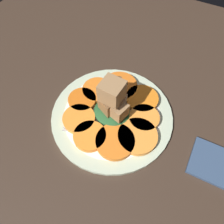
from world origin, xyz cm
name	(u,v)px	position (x,y,z in cm)	size (l,w,h in cm)	color
table_slab	(112,118)	(0.00, 0.00, 1.00)	(120.00, 120.00, 2.00)	#38281E
plate	(112,115)	(0.00, 0.00, 2.52)	(30.24, 30.24, 1.05)	beige
carrot_slice_0	(144,118)	(7.68, 2.07, 3.78)	(7.45, 7.45, 1.37)	orange
carrot_slice_1	(142,99)	(5.02, 7.11, 3.78)	(8.41, 8.41, 1.37)	orange
carrot_slice_2	(120,86)	(-1.86, 8.29, 3.78)	(9.42, 9.42, 1.37)	orange
carrot_slice_3	(97,90)	(-6.57, 4.56, 3.78)	(7.86, 7.86, 1.37)	orange
carrot_slice_4	(83,99)	(-8.52, 0.33, 3.78)	(7.15, 7.15, 1.37)	orange
carrot_slice_5	(79,119)	(-6.40, -5.15, 3.78)	(7.89, 7.89, 1.37)	orange
carrot_slice_6	(90,136)	(-1.76, -8.02, 3.78)	(7.64, 7.64, 1.37)	orange
carrot_slice_7	(115,141)	(4.09, -6.61, 3.78)	(9.02, 9.02, 1.37)	orange
carrot_slice_8	(138,136)	(8.16, -3.11, 3.78)	(9.26, 9.26, 1.37)	orange
center_pile	(113,103)	(0.03, 0.30, 7.79)	(9.13, 8.46, 11.79)	#235128
fork	(100,131)	(-0.32, -5.56, 3.30)	(18.51, 7.54, 0.40)	#B2B2B7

